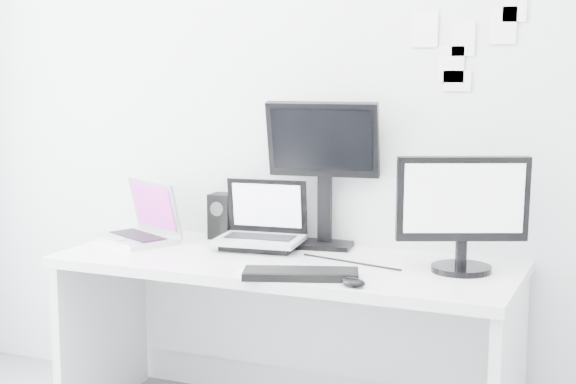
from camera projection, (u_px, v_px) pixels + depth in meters
name	position (u px, v px, depth m)	size (l,w,h in m)	color
back_wall	(318.00, 97.00, 3.59)	(3.60, 3.60, 0.00)	silver
desk	(285.00, 349.00, 3.42)	(1.80, 0.70, 0.73)	white
macbook	(134.00, 211.00, 3.68)	(0.36, 0.27, 0.27)	silver
speaker	(222.00, 216.00, 3.75)	(0.10, 0.10, 0.20)	black
dell_laptop	(259.00, 215.00, 3.52)	(0.34, 0.27, 0.29)	#AEB2B6
rear_monitor	(324.00, 173.00, 3.54)	(0.46, 0.17, 0.62)	black
samsung_monitor	(463.00, 212.00, 3.13)	(0.48, 0.22, 0.44)	black
keyboard	(301.00, 274.00, 3.07)	(0.41, 0.15, 0.03)	black
mouse	(353.00, 282.00, 2.95)	(0.09, 0.06, 0.03)	black
wall_note_0	(425.00, 29.00, 3.37)	(0.10, 0.00, 0.14)	white
wall_note_1	(463.00, 39.00, 3.32)	(0.09, 0.00, 0.13)	white
wall_note_2	(503.00, 25.00, 3.25)	(0.10, 0.00, 0.14)	white
wall_note_3	(457.00, 81.00, 3.35)	(0.11, 0.00, 0.08)	white
wall_note_4	(515.00, 6.00, 3.22)	(0.09, 0.00, 0.11)	white
wall_note_5	(452.00, 64.00, 3.35)	(0.10, 0.00, 0.14)	white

